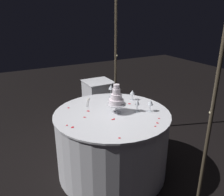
# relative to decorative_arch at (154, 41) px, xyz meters

# --- Properties ---
(ground_plane) EXTENTS (12.00, 12.00, 0.00)m
(ground_plane) POSITION_rel_decorative_arch_xyz_m (0.00, -0.55, -1.57)
(ground_plane) COLOR black
(decorative_arch) EXTENTS (1.83, 0.06, 2.48)m
(decorative_arch) POSITION_rel_decorative_arch_xyz_m (0.00, 0.00, 0.00)
(decorative_arch) COLOR #473D2D
(decorative_arch) RESTS_ON ground
(main_table) EXTENTS (1.34, 1.34, 0.79)m
(main_table) POSITION_rel_decorative_arch_xyz_m (0.00, -0.55, -1.17)
(main_table) COLOR white
(main_table) RESTS_ON ground
(side_table) EXTENTS (0.45, 0.45, 0.79)m
(side_table) POSITION_rel_decorative_arch_xyz_m (-1.24, -0.13, -1.17)
(side_table) COLOR white
(side_table) RESTS_ON ground
(tiered_cake) EXTENTS (0.22, 0.22, 0.34)m
(tiered_cake) POSITION_rel_decorative_arch_xyz_m (0.01, -0.50, -0.61)
(tiered_cake) COLOR silver
(tiered_cake) RESTS_ON main_table
(wine_glass_0) EXTENTS (0.07, 0.07, 0.14)m
(wine_glass_0) POSITION_rel_decorative_arch_xyz_m (0.17, -0.14, -0.67)
(wine_glass_0) COLOR silver
(wine_glass_0) RESTS_ON main_table
(wine_glass_1) EXTENTS (0.06, 0.06, 0.16)m
(wine_glass_1) POSITION_rel_decorative_arch_xyz_m (0.11, -0.28, -0.66)
(wine_glass_1) COLOR silver
(wine_glass_1) RESTS_ON main_table
(wine_glass_2) EXTENTS (0.07, 0.07, 0.13)m
(wine_glass_2) POSITION_rel_decorative_arch_xyz_m (-0.24, -0.12, -0.68)
(wine_glass_2) COLOR silver
(wine_glass_2) RESTS_ON main_table
(wine_glass_3) EXTENTS (0.06, 0.06, 0.18)m
(wine_glass_3) POSITION_rel_decorative_arch_xyz_m (-0.46, -0.32, -0.64)
(wine_glass_3) COLOR silver
(wine_glass_3) RESTS_ON main_table
(cake_knife) EXTENTS (0.27, 0.15, 0.01)m
(cake_knife) POSITION_rel_decorative_arch_xyz_m (-0.44, -0.66, -0.77)
(cake_knife) COLOR silver
(cake_knife) RESTS_ON main_table
(rose_petal_0) EXTENTS (0.04, 0.04, 0.00)m
(rose_petal_0) POSITION_rel_decorative_arch_xyz_m (-0.10, -0.38, -0.77)
(rose_petal_0) COLOR red
(rose_petal_0) RESTS_ON main_table
(rose_petal_1) EXTENTS (0.03, 0.03, 0.00)m
(rose_petal_1) POSITION_rel_decorative_arch_xyz_m (0.51, -0.32, -0.77)
(rose_petal_1) COLOR red
(rose_petal_1) RESTS_ON main_table
(rose_petal_2) EXTENTS (0.05, 0.05, 0.00)m
(rose_petal_2) POSITION_rel_decorative_arch_xyz_m (-0.13, -0.22, -0.77)
(rose_petal_2) COLOR red
(rose_petal_2) RESTS_ON main_table
(rose_petal_3) EXTENTS (0.04, 0.03, 0.00)m
(rose_petal_3) POSITION_rel_decorative_arch_xyz_m (-0.38, -0.94, -0.77)
(rose_petal_3) COLOR red
(rose_petal_3) RESTS_ON main_table
(rose_petal_4) EXTENTS (0.03, 0.02, 0.00)m
(rose_petal_4) POSITION_rel_decorative_arch_xyz_m (0.16, -0.63, -0.77)
(rose_petal_4) COLOR red
(rose_petal_4) RESTS_ON main_table
(rose_petal_5) EXTENTS (0.03, 0.03, 0.00)m
(rose_petal_5) POSITION_rel_decorative_arch_xyz_m (0.06, -1.11, -0.77)
(rose_petal_5) COLOR red
(rose_petal_5) RESTS_ON main_table
(rose_petal_6) EXTENTS (0.04, 0.03, 0.00)m
(rose_petal_6) POSITION_rel_decorative_arch_xyz_m (0.46, -0.26, -0.77)
(rose_petal_6) COLOR red
(rose_petal_6) RESTS_ON main_table
(rose_petal_7) EXTENTS (0.04, 0.05, 0.00)m
(rose_petal_7) POSITION_rel_decorative_arch_xyz_m (0.12, -1.07, -0.77)
(rose_petal_7) COLOR red
(rose_petal_7) RESTS_ON main_table
(rose_petal_8) EXTENTS (0.04, 0.03, 0.00)m
(rose_petal_8) POSITION_rel_decorative_arch_xyz_m (-0.38, -0.29, -0.77)
(rose_petal_8) COLOR red
(rose_petal_8) RESTS_ON main_table
(rose_petal_9) EXTENTS (0.03, 0.03, 0.00)m
(rose_petal_9) POSITION_rel_decorative_arch_xyz_m (0.38, -0.17, -0.77)
(rose_petal_9) COLOR red
(rose_petal_9) RESTS_ON main_table
(rose_petal_10) EXTENTS (0.04, 0.04, 0.00)m
(rose_petal_10) POSITION_rel_decorative_arch_xyz_m (-0.04, -0.87, -0.77)
(rose_petal_10) COLOR red
(rose_petal_10) RESTS_ON main_table
(rose_petal_11) EXTENTS (0.03, 0.03, 0.00)m
(rose_petal_11) POSITION_rel_decorative_arch_xyz_m (-0.18, -0.26, -0.77)
(rose_petal_11) COLOR red
(rose_petal_11) RESTS_ON main_table
(rose_petal_12) EXTENTS (0.03, 0.03, 0.00)m
(rose_petal_12) POSITION_rel_decorative_arch_xyz_m (0.53, -0.76, -0.77)
(rose_petal_12) COLOR red
(rose_petal_12) RESTS_ON main_table
(rose_petal_13) EXTENTS (0.04, 0.04, 0.00)m
(rose_petal_13) POSITION_rel_decorative_arch_xyz_m (0.16, -0.61, -0.77)
(rose_petal_13) COLOR red
(rose_petal_13) RESTS_ON main_table
(rose_petal_14) EXTENTS (0.05, 0.04, 0.00)m
(rose_petal_14) POSITION_rel_decorative_arch_xyz_m (-0.17, -0.77, -0.77)
(rose_petal_14) COLOR red
(rose_petal_14) RESTS_ON main_table
(rose_petal_15) EXTENTS (0.03, 0.03, 0.00)m
(rose_petal_15) POSITION_rel_decorative_arch_xyz_m (-0.34, -0.33, -0.77)
(rose_petal_15) COLOR red
(rose_petal_15) RESTS_ON main_table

